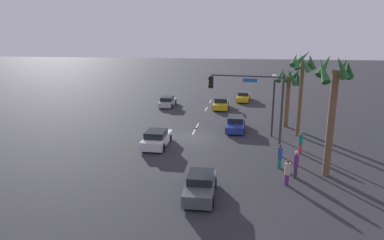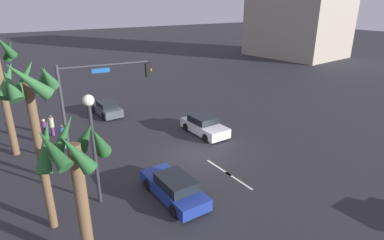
% 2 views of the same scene
% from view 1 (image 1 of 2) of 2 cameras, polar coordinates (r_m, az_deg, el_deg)
% --- Properties ---
extents(ground_plane, '(220.00, 220.00, 0.00)m').
position_cam_1_polar(ground_plane, '(31.37, -0.21, -3.03)').
color(ground_plane, '#28282D').
extents(lane_stripe_0, '(2.56, 0.14, 0.01)m').
position_cam_1_polar(lane_stripe_0, '(48.71, 3.14, 3.18)').
color(lane_stripe_0, silver).
rests_on(lane_stripe_0, ground_plane).
extents(lane_stripe_1, '(2.55, 0.14, 0.01)m').
position_cam_1_polar(lane_stripe_1, '(43.56, 2.43, 1.87)').
color(lane_stripe_1, silver).
rests_on(lane_stripe_1, ground_plane).
extents(lane_stripe_2, '(2.37, 0.14, 0.01)m').
position_cam_1_polar(lane_stripe_2, '(35.29, 0.85, -1.06)').
color(lane_stripe_2, silver).
rests_on(lane_stripe_2, ground_plane).
extents(lane_stripe_3, '(2.43, 0.14, 0.01)m').
position_cam_1_polar(lane_stripe_3, '(33.52, 0.40, -1.88)').
color(lane_stripe_3, silver).
rests_on(lane_stripe_3, ground_plane).
extents(car_0, '(4.32, 2.00, 1.42)m').
position_cam_1_polar(car_0, '(29.06, -6.01, -3.16)').
color(car_0, silver).
rests_on(car_0, ground_plane).
extents(car_1, '(3.97, 1.89, 1.34)m').
position_cam_1_polar(car_1, '(20.25, 1.42, -11.11)').
color(car_1, '#474C51').
rests_on(car_1, ground_plane).
extents(car_2, '(4.65, 1.89, 1.33)m').
position_cam_1_polar(car_2, '(34.18, 7.39, -0.62)').
color(car_2, navy).
rests_on(car_2, ground_plane).
extents(car_3, '(4.41, 2.07, 1.40)m').
position_cam_1_polar(car_3, '(43.95, 4.92, 2.79)').
color(car_3, gold).
rests_on(car_3, ground_plane).
extents(car_4, '(4.40, 1.86, 1.32)m').
position_cam_1_polar(car_4, '(45.41, -4.18, 3.13)').
color(car_4, '#B7B7BC').
rests_on(car_4, ground_plane).
extents(car_5, '(4.78, 2.02, 1.28)m').
position_cam_1_polar(car_5, '(49.68, 8.72, 3.95)').
color(car_5, gold).
rests_on(car_5, ground_plane).
extents(traffic_signal, '(1.00, 5.93, 6.47)m').
position_cam_1_polar(traffic_signal, '(26.67, 10.82, 3.46)').
color(traffic_signal, '#38383D').
rests_on(traffic_signal, ground_plane).
extents(streetlamp, '(0.56, 0.56, 5.88)m').
position_cam_1_polar(streetlamp, '(31.74, 13.74, 4.46)').
color(streetlamp, '#2D2D33').
rests_on(streetlamp, ground_plane).
extents(pedestrian_0, '(0.44, 0.44, 1.71)m').
position_cam_1_polar(pedestrian_0, '(22.31, 15.86, -8.46)').
color(pedestrian_0, '#59266B').
rests_on(pedestrian_0, ground_plane).
extents(pedestrian_1, '(0.48, 0.48, 1.81)m').
position_cam_1_polar(pedestrian_1, '(28.41, 17.93, -3.56)').
color(pedestrian_1, '#BF3833').
rests_on(pedestrian_1, ground_plane).
extents(pedestrian_2, '(0.37, 0.37, 1.80)m').
position_cam_1_polar(pedestrian_2, '(24.92, 14.69, -5.84)').
color(pedestrian_2, '#1E7266').
rests_on(pedestrian_2, ground_plane).
extents(pedestrian_3, '(0.43, 0.43, 1.90)m').
position_cam_1_polar(pedestrian_3, '(23.47, 17.23, -7.09)').
color(pedestrian_3, '#333338').
rests_on(pedestrian_3, ground_plane).
extents(palm_tree_0, '(2.41, 2.52, 8.07)m').
position_cam_1_polar(palm_tree_0, '(32.44, 18.21, 7.96)').
color(palm_tree_0, brown).
rests_on(palm_tree_0, ground_plane).
extents(palm_tree_1, '(2.52, 2.83, 6.22)m').
position_cam_1_polar(palm_tree_1, '(35.67, 16.20, 6.06)').
color(palm_tree_1, brown).
rests_on(palm_tree_1, ground_plane).
extents(palm_tree_2, '(2.38, 2.52, 8.21)m').
position_cam_1_polar(palm_tree_2, '(23.45, 22.85, 4.51)').
color(palm_tree_2, brown).
rests_on(palm_tree_2, ground_plane).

